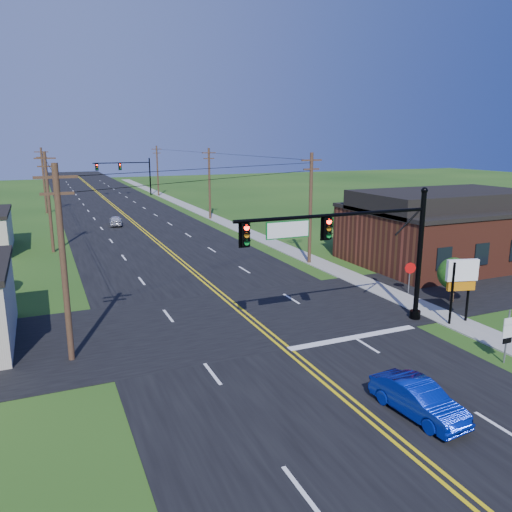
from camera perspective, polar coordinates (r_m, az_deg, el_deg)
name	(u,v)px	position (r m, az deg, el deg)	size (l,w,h in m)	color
ground	(372,425)	(19.29, 13.12, -18.26)	(260.00, 260.00, 0.00)	#1D4213
road_main	(131,221)	(64.62, -14.12, 3.86)	(16.00, 220.00, 0.04)	black
road_cross	(245,318)	(28.79, -1.23, -7.05)	(70.00, 10.00, 0.04)	black
sidewalk	(238,228)	(57.78, -2.10, 3.22)	(2.00, 160.00, 0.08)	gray
signal_mast_main	(352,244)	(26.08, 10.96, 1.39)	(11.30, 0.60, 7.48)	black
signal_mast_far	(126,171)	(94.33, -14.68, 9.39)	(10.98, 0.60, 7.48)	black
brick_building	(442,234)	(43.95, 20.46, 2.33)	(14.20, 11.20, 4.70)	maroon
utility_pole_left_a	(63,261)	(23.63, -21.18, -0.55)	(1.80, 0.28, 9.00)	#3D2B1B
utility_pole_left_b	(49,200)	(48.32, -22.60, 5.90)	(1.80, 0.28, 9.00)	#3D2B1B
utility_pole_left_c	(44,179)	(75.22, -23.09, 8.08)	(1.80, 0.28, 9.00)	#3D2B1B
utility_pole_right_a	(310,206)	(40.67, 6.25, 5.65)	(1.80, 0.28, 9.00)	#3D2B1B
utility_pole_right_b	(209,182)	(64.44, -5.34, 8.39)	(1.80, 0.28, 9.00)	#3D2B1B
utility_pole_right_c	(158,170)	(93.35, -11.19, 9.64)	(1.80, 0.28, 9.00)	#3D2B1B
tree_right_back	(347,221)	(47.57, 10.32, 4.00)	(3.00, 3.00, 4.10)	#3D2B1B
shrub_corner	(454,274)	(33.32, 21.69, -1.90)	(2.00, 2.00, 2.86)	#3D2B1B
blue_car	(418,400)	(19.93, 18.04, -15.37)	(1.36, 3.90, 1.28)	#061B92
distant_car	(116,221)	(61.65, -15.74, 3.89)	(1.42, 3.52, 1.20)	silver
route_sign	(508,333)	(25.40, 26.83, -7.83)	(0.63, 0.10, 2.53)	slate
stop_sign	(410,271)	(34.27, 17.19, -1.68)	(0.73, 0.30, 2.14)	slate
pylon_sign	(462,277)	(29.37, 22.45, -2.25)	(1.78, 0.69, 3.65)	black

